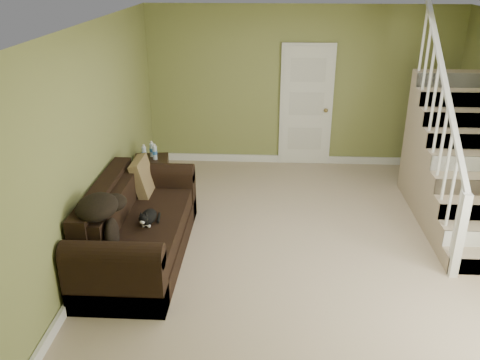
# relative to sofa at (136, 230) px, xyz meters

# --- Properties ---
(floor) EXTENTS (5.00, 5.50, 0.01)m
(floor) POSITION_rel_sofa_xyz_m (2.02, 0.41, -0.34)
(floor) COLOR tan
(floor) RESTS_ON ground
(ceiling) EXTENTS (5.00, 5.50, 0.01)m
(ceiling) POSITION_rel_sofa_xyz_m (2.02, 0.41, 2.26)
(ceiling) COLOR white
(ceiling) RESTS_ON wall_back
(wall_back) EXTENTS (5.00, 0.04, 2.60)m
(wall_back) POSITION_rel_sofa_xyz_m (2.02, 3.16, 0.96)
(wall_back) COLOR olive
(wall_back) RESTS_ON floor
(wall_front) EXTENTS (5.00, 0.04, 2.60)m
(wall_front) POSITION_rel_sofa_xyz_m (2.02, -2.34, 0.96)
(wall_front) COLOR olive
(wall_front) RESTS_ON floor
(wall_left) EXTENTS (0.04, 5.50, 2.60)m
(wall_left) POSITION_rel_sofa_xyz_m (-0.48, 0.41, 0.96)
(wall_left) COLOR olive
(wall_left) RESTS_ON floor
(baseboard_back) EXTENTS (5.00, 0.04, 0.12)m
(baseboard_back) POSITION_rel_sofa_xyz_m (2.02, 3.13, -0.28)
(baseboard_back) COLOR white
(baseboard_back) RESTS_ON floor
(baseboard_left) EXTENTS (0.04, 5.50, 0.12)m
(baseboard_left) POSITION_rel_sofa_xyz_m (-0.45, 0.41, -0.28)
(baseboard_left) COLOR white
(baseboard_left) RESTS_ON floor
(door) EXTENTS (0.86, 0.12, 2.02)m
(door) POSITION_rel_sofa_xyz_m (2.12, 3.12, 0.66)
(door) COLOR white
(door) RESTS_ON floor
(staircase) EXTENTS (1.00, 2.51, 2.82)m
(staircase) POSITION_rel_sofa_xyz_m (4.01, 1.38, 0.30)
(staircase) COLOR tan
(staircase) RESTS_ON floor
(sofa) EXTENTS (0.99, 2.28, 0.90)m
(sofa) POSITION_rel_sofa_xyz_m (0.00, 0.00, 0.00)
(sofa) COLOR black
(sofa) RESTS_ON floor
(side_table) EXTENTS (0.55, 0.55, 0.81)m
(side_table) POSITION_rel_sofa_xyz_m (-0.18, 1.68, -0.04)
(side_table) COLOR black
(side_table) RESTS_ON floor
(cat) EXTENTS (0.21, 0.44, 0.21)m
(cat) POSITION_rel_sofa_xyz_m (0.18, -0.11, 0.23)
(cat) COLOR black
(cat) RESTS_ON sofa
(banana) EXTENTS (0.13, 0.16, 0.05)m
(banana) POSITION_rel_sofa_xyz_m (0.16, -0.65, 0.17)
(banana) COLOR yellow
(banana) RESTS_ON sofa
(throw_pillow) EXTENTS (0.24, 0.49, 0.50)m
(throw_pillow) POSITION_rel_sofa_xyz_m (-0.06, 0.75, 0.34)
(throw_pillow) COLOR #47311C
(throw_pillow) RESTS_ON sofa
(throw_blanket) EXTENTS (0.49, 0.59, 0.22)m
(throw_blanket) POSITION_rel_sofa_xyz_m (-0.20, -0.59, 0.59)
(throw_blanket) COLOR black
(throw_blanket) RESTS_ON sofa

